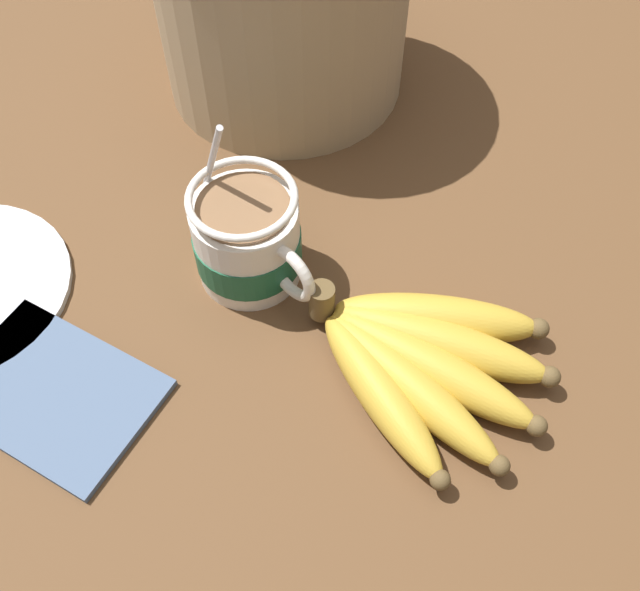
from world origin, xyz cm
name	(u,v)px	position (x,y,z in cm)	size (l,w,h in cm)	color
table	(294,328)	(0.00, 0.00, 1.72)	(123.84, 123.84, 3.44)	brown
coffee_mug	(248,240)	(-5.67, 0.63, 7.34)	(14.34, 8.48, 14.41)	white
banana_bunch	(422,358)	(10.03, 3.57, 5.15)	(19.01, 17.02, 4.14)	brown
napkin	(53,393)	(-7.12, -17.19, 3.74)	(17.01, 14.04, 0.60)	slate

